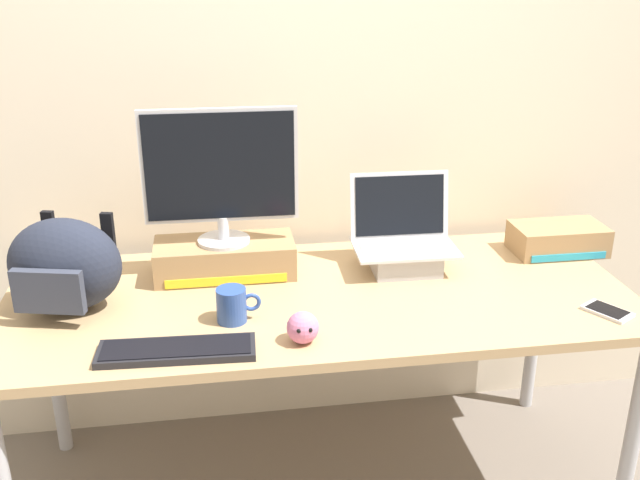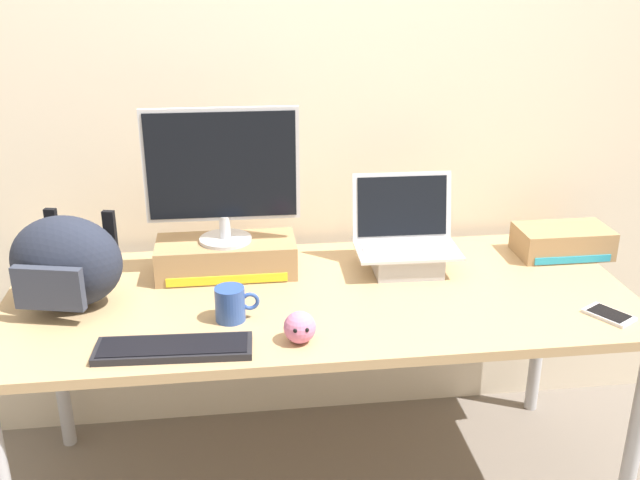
% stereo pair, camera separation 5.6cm
% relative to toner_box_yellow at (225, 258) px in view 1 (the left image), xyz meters
% --- Properties ---
extents(back_wall, '(7.00, 0.10, 2.60)m').
position_rel_toner_box_yellow_xyz_m(back_wall, '(0.29, 0.32, 0.50)').
color(back_wall, beige).
rests_on(back_wall, ground).
extents(desk, '(1.96, 0.83, 0.75)m').
position_rel_toner_box_yellow_xyz_m(desk, '(0.29, -0.20, -0.12)').
color(desk, tan).
rests_on(desk, ground).
extents(toner_box_yellow, '(0.46, 0.21, 0.11)m').
position_rel_toner_box_yellow_xyz_m(toner_box_yellow, '(0.00, 0.00, 0.00)').
color(toner_box_yellow, '#9E7A51').
rests_on(toner_box_yellow, desk).
extents(desktop_monitor, '(0.49, 0.17, 0.44)m').
position_rel_toner_box_yellow_xyz_m(desktop_monitor, '(-0.00, -0.00, 0.29)').
color(desktop_monitor, silver).
rests_on(desktop_monitor, toner_box_yellow).
extents(open_laptop, '(0.34, 0.24, 0.31)m').
position_rel_toner_box_yellow_xyz_m(open_laptop, '(0.60, -0.04, 0.01)').
color(open_laptop, '#ADADB2').
rests_on(open_laptop, desk).
extents(external_keyboard, '(0.42, 0.15, 0.02)m').
position_rel_toner_box_yellow_xyz_m(external_keyboard, '(-0.15, -0.50, -0.05)').
color(external_keyboard, black).
rests_on(external_keyboard, desk).
extents(messenger_backpack, '(0.38, 0.31, 0.28)m').
position_rel_toner_box_yellow_xyz_m(messenger_backpack, '(-0.47, -0.18, 0.08)').
color(messenger_backpack, '#232838').
rests_on(messenger_backpack, desk).
extents(coffee_mug, '(0.13, 0.09, 0.10)m').
position_rel_toner_box_yellow_xyz_m(coffee_mug, '(0.01, -0.34, -0.01)').
color(coffee_mug, '#2D4C93').
rests_on(coffee_mug, desk).
extents(cell_phone, '(0.14, 0.16, 0.01)m').
position_rel_toner_box_yellow_xyz_m(cell_phone, '(1.11, -0.46, -0.05)').
color(cell_phone, silver).
rests_on(cell_phone, desk).
extents(plush_toy, '(0.09, 0.09, 0.09)m').
position_rel_toner_box_yellow_xyz_m(plush_toy, '(0.19, -0.49, -0.01)').
color(plush_toy, '#CC7099').
rests_on(plush_toy, desk).
extents(toner_box_cyan, '(0.32, 0.18, 0.10)m').
position_rel_toner_box_yellow_xyz_m(toner_box_cyan, '(1.17, 0.01, -0.01)').
color(toner_box_cyan, '#9E7A51').
rests_on(toner_box_cyan, desk).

